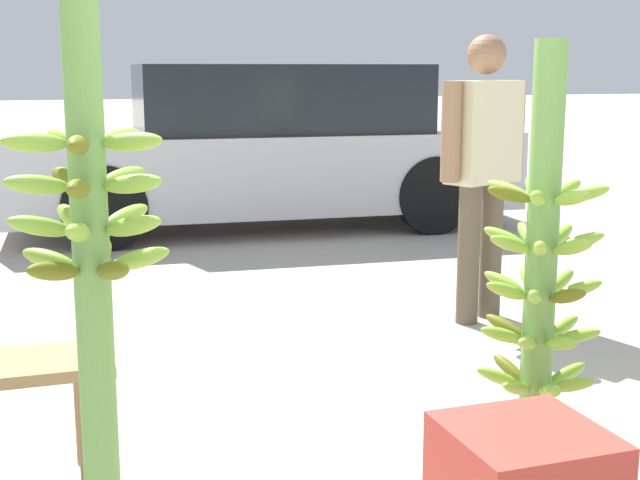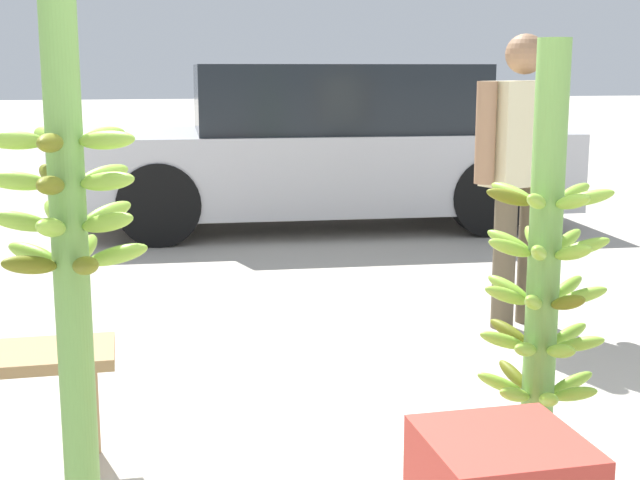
# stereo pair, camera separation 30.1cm
# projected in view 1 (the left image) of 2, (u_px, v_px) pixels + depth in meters

# --- Properties ---
(banana_stalk_left) EXTENTS (0.41, 0.41, 1.57)m
(banana_stalk_left) POSITION_uv_depth(u_px,v_px,m) (92.00, 269.00, 2.28)
(banana_stalk_left) COLOR #6B9E47
(banana_stalk_left) RESTS_ON ground_plane
(banana_stalk_center) EXTENTS (0.42, 0.42, 1.47)m
(banana_stalk_center) POSITION_uv_depth(u_px,v_px,m) (541.00, 273.00, 2.98)
(banana_stalk_center) COLOR #6B9E47
(banana_stalk_center) RESTS_ON ground_plane
(vendor_person) EXTENTS (0.63, 0.34, 1.55)m
(vendor_person) POSITION_uv_depth(u_px,v_px,m) (483.00, 155.00, 4.79)
(vendor_person) COLOR brown
(vendor_person) RESTS_ON ground_plane
(parked_car) EXTENTS (4.46, 1.96, 1.41)m
(parked_car) POSITION_uv_depth(u_px,v_px,m) (263.00, 149.00, 7.84)
(parked_car) COLOR #B7B7BC
(parked_car) RESTS_ON ground_plane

